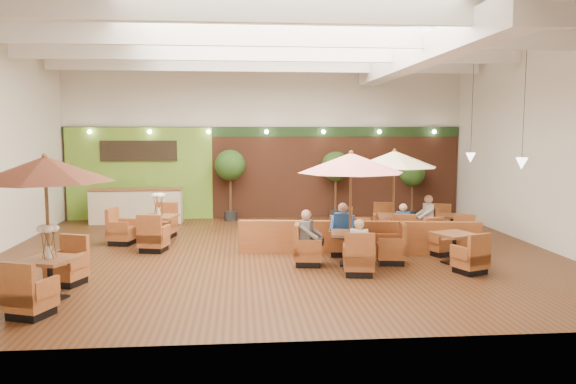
{
  "coord_description": "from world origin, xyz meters",
  "views": [
    {
      "loc": [
        -0.95,
        -13.9,
        3.07
      ],
      "look_at": [
        0.3,
        0.5,
        1.5
      ],
      "focal_mm": 35.0,
      "sensor_mm": 36.0,
      "label": 1
    }
  ],
  "objects": [
    {
      "name": "table_3",
      "position": [
        -3.42,
        1.45,
        0.46
      ],
      "size": [
        1.92,
        2.76,
        1.56
      ],
      "rotation": [
        0.0,
        0.0,
        -0.24
      ],
      "color": "brown",
      "rests_on": "ground"
    },
    {
      "name": "table_2",
      "position": [
        3.32,
        1.27,
        1.77
      ],
      "size": [
        2.62,
        2.62,
        2.59
      ],
      "rotation": [
        0.0,
        0.0,
        -0.2
      ],
      "color": "brown",
      "rests_on": "ground"
    },
    {
      "name": "diner_1",
      "position": [
        1.57,
        -0.4,
        0.78
      ],
      "size": [
        0.46,
        0.41,
        0.85
      ],
      "rotation": [
        0.0,
        0.0,
        2.87
      ],
      "color": "#224E94",
      "rests_on": "ground"
    },
    {
      "name": "room",
      "position": [
        0.25,
        1.22,
        3.63
      ],
      "size": [
        14.04,
        14.0,
        5.52
      ],
      "color": "#381E0F",
      "rests_on": "ground"
    },
    {
      "name": "table_1",
      "position": [
        1.57,
        -1.37,
        1.8
      ],
      "size": [
        2.65,
        2.65,
        2.64
      ],
      "rotation": [
        0.0,
        0.0,
        -0.15
      ],
      "color": "brown",
      "rests_on": "ground"
    },
    {
      "name": "booth_divider",
      "position": [
        2.02,
        -0.27,
        0.42
      ],
      "size": [
        6.01,
        0.99,
        0.84
      ],
      "primitive_type": "cube",
      "rotation": [
        0.0,
        0.0,
        -0.13
      ],
      "color": "brown",
      "rests_on": "ground"
    },
    {
      "name": "topiary_1",
      "position": [
        2.38,
        5.3,
        1.76
      ],
      "size": [
        1.02,
        1.02,
        2.37
      ],
      "color": "black",
      "rests_on": "ground"
    },
    {
      "name": "topiary_0",
      "position": [
        -1.27,
        5.3,
        1.82
      ],
      "size": [
        1.05,
        1.05,
        2.44
      ],
      "color": "black",
      "rests_on": "ground"
    },
    {
      "name": "diner_4",
      "position": [
        4.26,
        1.27,
        0.77
      ],
      "size": [
        0.37,
        0.44,
        0.83
      ],
      "rotation": [
        0.0,
        0.0,
        1.41
      ],
      "color": "white",
      "rests_on": "ground"
    },
    {
      "name": "service_counter",
      "position": [
        -4.4,
        5.1,
        0.58
      ],
      "size": [
        3.0,
        0.75,
        1.18
      ],
      "color": "beige",
      "rests_on": "ground"
    },
    {
      "name": "topiary_2",
      "position": [
        5.11,
        5.3,
        1.5
      ],
      "size": [
        0.87,
        0.87,
        2.02
      ],
      "color": "black",
      "rests_on": "ground"
    },
    {
      "name": "table_5",
      "position": [
        5.13,
        1.57,
        0.33
      ],
      "size": [
        0.99,
        2.44,
        0.86
      ],
      "rotation": [
        0.0,
        0.0,
        -0.37
      ],
      "color": "brown",
      "rests_on": "ground"
    },
    {
      "name": "diner_2",
      "position": [
        0.61,
        -1.37,
        0.77
      ],
      "size": [
        0.41,
        0.46,
        0.83
      ],
      "rotation": [
        0.0,
        0.0,
        4.4
      ],
      "color": "slate",
      "rests_on": "ground"
    },
    {
      "name": "diner_3",
      "position": [
        3.32,
        0.33,
        0.73
      ],
      "size": [
        0.4,
        0.36,
        0.73
      ],
      "rotation": [
        0.0,
        0.0,
        -0.31
      ],
      "color": "#224E94",
      "rests_on": "ground"
    },
    {
      "name": "diner_0",
      "position": [
        1.57,
        -2.33,
        0.75
      ],
      "size": [
        0.41,
        0.37,
        0.77
      ],
      "rotation": [
        0.0,
        0.0,
        -0.25
      ],
      "color": "white",
      "rests_on": "ground"
    },
    {
      "name": "table_0",
      "position": [
        -4.42,
        -3.55,
        2.03
      ],
      "size": [
        2.48,
        2.79,
        2.68
      ],
      "rotation": [
        0.0,
        0.0,
        -0.37
      ],
      "color": "brown",
      "rests_on": "ground"
    },
    {
      "name": "table_4",
      "position": [
        4.01,
        -1.47,
        0.35
      ],
      "size": [
        1.06,
        2.6,
        0.91
      ],
      "rotation": [
        0.0,
        0.0,
        0.38
      ],
      "color": "brown",
      "rests_on": "ground"
    }
  ]
}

